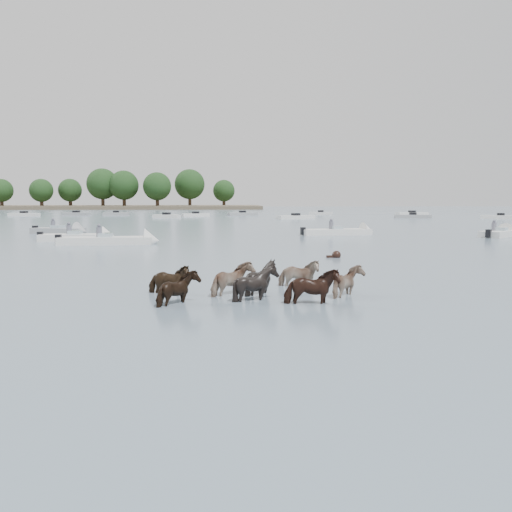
{
  "coord_description": "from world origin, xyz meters",
  "views": [
    {
      "loc": [
        0.24,
        -13.12,
        2.87
      ],
      "look_at": [
        1.11,
        3.37,
        1.1
      ],
      "focal_mm": 37.28,
      "sensor_mm": 36.0,
      "label": 1
    }
  ],
  "objects": [
    {
      "name": "motorboat_f",
      "position": [
        -13.31,
        32.01,
        0.23
      ],
      "size": [
        5.04,
        2.79,
        1.92
      ],
      "rotation": [
        0.0,
        0.0,
        -0.26
      ],
      "color": "gray",
      "rests_on": "ground"
    },
    {
      "name": "swimming_pony",
      "position": [
        5.54,
        12.72,
        0.1
      ],
      "size": [
        0.72,
        0.44,
        0.44
      ],
      "color": "black",
      "rests_on": "ground"
    },
    {
      "name": "pony_herd",
      "position": [
        1.13,
        2.33,
        0.35
      ],
      "size": [
        6.74,
        3.85,
        1.27
      ],
      "color": "black",
      "rests_on": "ground"
    },
    {
      "name": "motorboat_c",
      "position": [
        9.77,
        29.62,
        0.22
      ],
      "size": [
        6.35,
        2.76,
        1.92
      ],
      "rotation": [
        0.0,
        0.0,
        0.2
      ],
      "color": "silver",
      "rests_on": "ground"
    },
    {
      "name": "motorboat_d",
      "position": [
        21.56,
        27.09,
        0.23
      ],
      "size": [
        4.46,
        4.31,
        1.92
      ],
      "rotation": [
        0.0,
        0.0,
        0.75
      ],
      "color": "silver",
      "rests_on": "ground"
    },
    {
      "name": "motorboat_b",
      "position": [
        -6.77,
        21.25,
        0.22
      ],
      "size": [
        6.52,
        1.97,
        1.92
      ],
      "rotation": [
        0.0,
        0.0,
        0.06
      ],
      "color": "silver",
      "rests_on": "ground"
    },
    {
      "name": "motorboat_a",
      "position": [
        -9.59,
        24.19,
        0.23
      ],
      "size": [
        5.33,
        1.89,
        1.92
      ],
      "rotation": [
        0.0,
        0.0,
        0.06
      ],
      "color": "silver",
      "rests_on": "ground"
    },
    {
      "name": "ground",
      "position": [
        0.0,
        0.0,
        0.0
      ],
      "size": [
        400.0,
        400.0,
        0.0
      ],
      "primitive_type": "plane",
      "color": "slate",
      "rests_on": "ground"
    },
    {
      "name": "distant_flotilla",
      "position": [
        -0.57,
        75.39,
        0.26
      ],
      "size": [
        105.31,
        24.26,
        0.93
      ],
      "color": "silver",
      "rests_on": "ground"
    }
  ]
}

